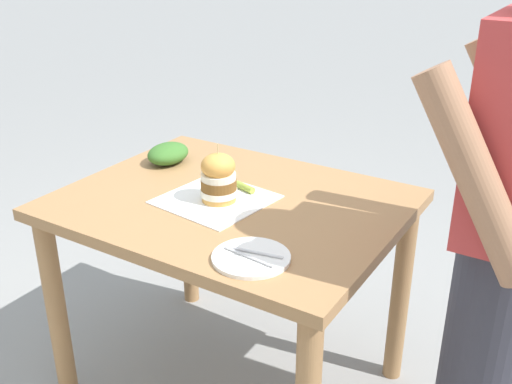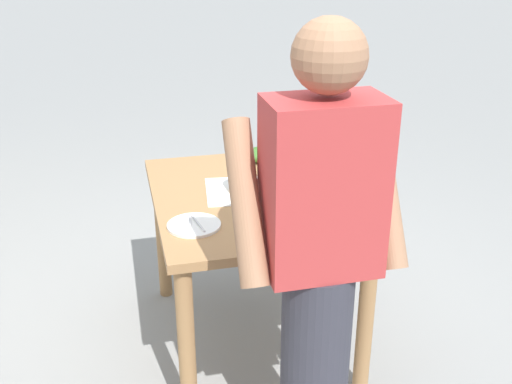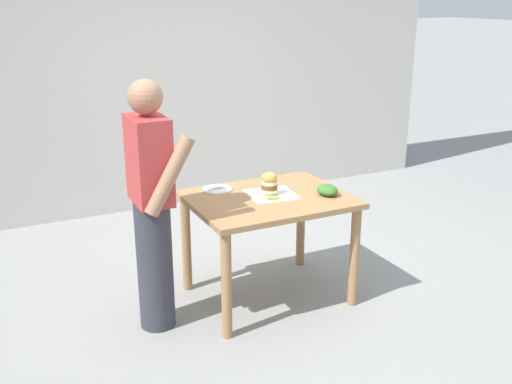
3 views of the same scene
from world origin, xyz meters
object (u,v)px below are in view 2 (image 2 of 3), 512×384
at_px(sandwich, 242,175).
at_px(side_plate_with_forks, 194,225).
at_px(side_salad, 262,154).
at_px(diner_across_table, 319,271).
at_px(pickle_spear, 268,189).
at_px(patio_table, 251,219).

xyz_separation_m(sandwich, side_plate_with_forks, (0.27, 0.30, -0.08)).
bearing_deg(side_salad, side_plate_with_forks, 55.74).
bearing_deg(sandwich, diner_across_table, 93.79).
relative_size(side_salad, diner_across_table, 0.11).
height_order(pickle_spear, side_plate_with_forks, pickle_spear).
height_order(sandwich, pickle_spear, sandwich).
xyz_separation_m(patio_table, diner_across_table, (-0.02, 0.86, 0.22)).
relative_size(sandwich, pickle_spear, 2.43).
height_order(patio_table, diner_across_table, diner_across_table).
distance_m(pickle_spear, side_plate_with_forks, 0.46).
height_order(patio_table, side_salad, side_salad).
bearing_deg(side_plate_with_forks, patio_table, -137.97).
distance_m(side_plate_with_forks, side_salad, 0.81).
height_order(patio_table, side_plate_with_forks, side_plate_with_forks).
relative_size(patio_table, sandwich, 5.59).
bearing_deg(pickle_spear, side_salad, -100.58).
height_order(side_plate_with_forks, side_salad, side_salad).
bearing_deg(pickle_spear, sandwich, -14.52).
bearing_deg(pickle_spear, diner_across_table, 86.34).
relative_size(patio_table, side_salad, 6.24).
bearing_deg(side_salad, pickle_spear, 79.42).
bearing_deg(diner_across_table, sandwich, -86.21).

